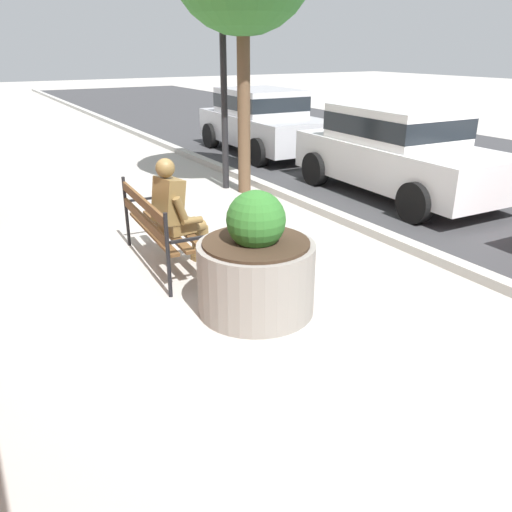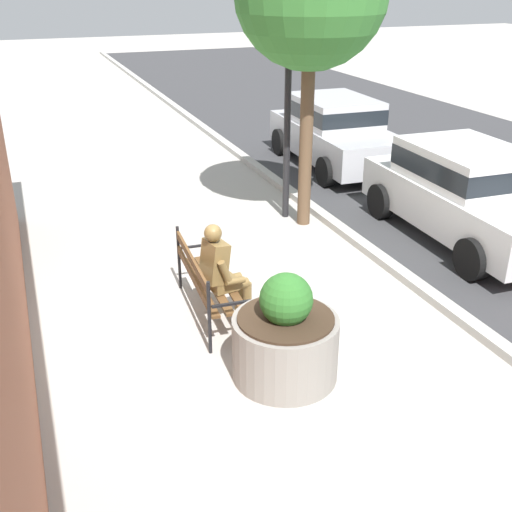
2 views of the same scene
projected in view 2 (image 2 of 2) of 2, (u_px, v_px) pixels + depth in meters
ground_plane at (217, 313)px, 8.23m from camera, size 80.00×80.00×0.00m
curb_stone at (403, 274)px, 9.16m from camera, size 60.00×0.20×0.12m
park_bench at (205, 279)px, 7.96m from camera, size 1.83×0.63×0.95m
bronze_statue_seated at (226, 274)px, 7.79m from camera, size 0.59×0.84×1.37m
concrete_planter at (285, 340)px, 6.77m from camera, size 1.18×1.18×1.26m
parked_car_silver at (335, 130)px, 14.22m from camera, size 4.16×2.03×1.56m
parked_car_white at (467, 190)px, 10.26m from camera, size 4.16×2.03×1.56m
lamp_post at (288, 75)px, 10.44m from camera, size 0.32×0.32×3.90m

